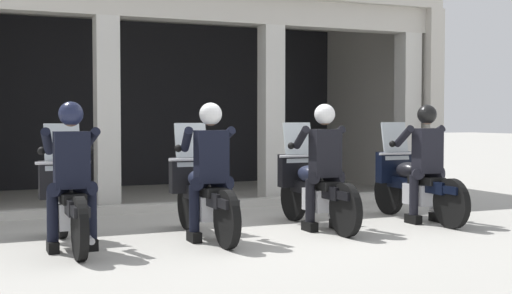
{
  "coord_description": "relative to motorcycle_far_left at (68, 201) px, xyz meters",
  "views": [
    {
      "loc": [
        -3.35,
        -7.81,
        1.42
      ],
      "look_at": [
        0.0,
        0.1,
        1.05
      ],
      "focal_mm": 48.18,
      "sensor_mm": 36.0,
      "label": 1
    }
  ],
  "objects": [
    {
      "name": "kerb_strip",
      "position": [
        2.34,
        2.34,
        -0.44
      ],
      "size": [
        8.86,
        0.24,
        0.12
      ],
      "primitive_type": "cube",
      "color": "#B7B5AD",
      "rests_on": "ground"
    },
    {
      "name": "police_officer_far_left",
      "position": [
        -0.0,
        -0.28,
        0.44
      ],
      "size": [
        0.63,
        0.61,
        1.58
      ],
      "rotation": [
        0.0,
        0.0,
        -0.11
      ],
      "color": "black",
      "rests_on": "ground"
    },
    {
      "name": "police_officer_center_right",
      "position": [
        3.11,
        -0.14,
        0.44
      ],
      "size": [
        0.63,
        0.61,
        1.58
      ],
      "rotation": [
        0.0,
        0.0,
        -0.07
      ],
      "color": "black",
      "rests_on": "ground"
    },
    {
      "name": "motorcycle_center_left",
      "position": [
        1.55,
        0.0,
        0.0
      ],
      "size": [
        0.62,
        2.04,
        1.35
      ],
      "rotation": [
        0.0,
        0.0,
        0.05
      ],
      "color": "black",
      "rests_on": "ground"
    },
    {
      "name": "police_officer_center_left",
      "position": [
        1.55,
        -0.28,
        0.44
      ],
      "size": [
        0.63,
        0.61,
        1.58
      ],
      "rotation": [
        0.0,
        0.0,
        0.05
      ],
      "color": "black",
      "rests_on": "ground"
    },
    {
      "name": "motorcycle_far_right",
      "position": [
        4.66,
        0.15,
        0.0
      ],
      "size": [
        0.62,
        2.04,
        1.35
      ],
      "rotation": [
        0.0,
        0.0,
        -0.04
      ],
      "color": "black",
      "rests_on": "ground"
    },
    {
      "name": "police_officer_far_right",
      "position": [
        4.66,
        -0.13,
        0.44
      ],
      "size": [
        0.63,
        0.61,
        1.58
      ],
      "rotation": [
        0.0,
        0.0,
        -0.04
      ],
      "color": "black",
      "rests_on": "ground"
    },
    {
      "name": "motorcycle_center_right",
      "position": [
        3.11,
        0.15,
        0.0
      ],
      "size": [
        0.62,
        2.04,
        1.35
      ],
      "rotation": [
        0.0,
        0.0,
        -0.07
      ],
      "color": "black",
      "rests_on": "ground"
    },
    {
      "name": "ground_plane",
      "position": [
        2.33,
        3.11,
        -0.5
      ],
      "size": [
        80.0,
        80.0,
        0.0
      ],
      "primitive_type": "plane",
      "color": "#A8A59E"
    },
    {
      "name": "station_building",
      "position": [
        2.34,
        4.94,
        1.7
      ],
      "size": [
        9.36,
        4.17,
        3.55
      ],
      "color": "black",
      "rests_on": "ground"
    },
    {
      "name": "motorcycle_far_left",
      "position": [
        0.0,
        0.0,
        0.0
      ],
      "size": [
        0.62,
        2.04,
        1.35
      ],
      "rotation": [
        0.0,
        0.0,
        -0.11
      ],
      "color": "black",
      "rests_on": "ground"
    }
  ]
}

